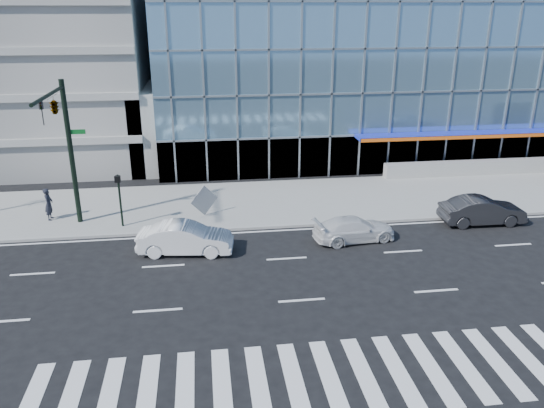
{
  "coord_description": "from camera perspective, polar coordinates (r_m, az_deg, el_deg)",
  "views": [
    {
      "loc": [
        -3.87,
        -23.26,
        11.69
      ],
      "look_at": [
        -0.33,
        3.0,
        1.79
      ],
      "focal_mm": 35.0,
      "sensor_mm": 36.0,
      "label": 1
    }
  ],
  "objects": [
    {
      "name": "ground",
      "position": [
        26.32,
        1.58,
        -5.89
      ],
      "size": [
        160.0,
        160.0,
        0.0
      ],
      "primitive_type": "plane",
      "color": "black",
      "rests_on": "ground"
    },
    {
      "name": "dark_sedan",
      "position": [
        32.45,
        21.68,
        -0.67
      ],
      "size": [
        4.77,
        1.76,
        1.56
      ],
      "primitive_type": "imported",
      "rotation": [
        0.0,
        0.0,
        1.55
      ],
      "color": "black",
      "rests_on": "ground"
    },
    {
      "name": "sidewalk",
      "position": [
        33.57,
        -0.59,
        0.24
      ],
      "size": [
        120.0,
        8.0,
        0.15
      ],
      "primitive_type": "cube",
      "color": "gray",
      "rests_on": "ground"
    },
    {
      "name": "theatre_building",
      "position": [
        52.57,
        12.68,
        15.44
      ],
      "size": [
        42.0,
        26.0,
        15.0
      ],
      "primitive_type": "cube",
      "color": "#709CBA",
      "rests_on": "ground"
    },
    {
      "name": "white_sedan",
      "position": [
        26.96,
        -9.3,
        -3.67
      ],
      "size": [
        4.91,
        2.24,
        1.56
      ],
      "primitive_type": "imported",
      "rotation": [
        0.0,
        0.0,
        1.44
      ],
      "color": "white",
      "rests_on": "ground"
    },
    {
      "name": "tilted_panel",
      "position": [
        31.18,
        -7.3,
        0.4
      ],
      "size": [
        1.61,
        0.99,
        1.84
      ],
      "primitive_type": "cube",
      "rotation": [
        0.0,
        0.82,
        0.54
      ],
      "color": "#9F9F9F",
      "rests_on": "sidewalk"
    },
    {
      "name": "ramp_block",
      "position": [
        42.22,
        -10.52,
        8.27
      ],
      "size": [
        6.0,
        8.0,
        6.0
      ],
      "primitive_type": "cube",
      "color": "gray",
      "rests_on": "ground"
    },
    {
      "name": "traffic_signal",
      "position": [
        29.26,
        -21.87,
        8.14
      ],
      "size": [
        1.14,
        5.74,
        8.0
      ],
      "color": "black",
      "rests_on": "sidewalk"
    },
    {
      "name": "ped_signal_post",
      "position": [
        30.13,
        -16.11,
        1.18
      ],
      "size": [
        0.3,
        0.33,
        3.0
      ],
      "color": "black",
      "rests_on": "sidewalk"
    },
    {
      "name": "parking_garage",
      "position": [
        51.86,
        -27.0,
        16.52
      ],
      "size": [
        24.0,
        24.0,
        20.0
      ],
      "primitive_type": "cube",
      "color": "gray",
      "rests_on": "ground"
    },
    {
      "name": "white_suv",
      "position": [
        28.39,
        8.84,
        -2.68
      ],
      "size": [
        4.59,
        2.34,
        1.28
      ],
      "primitive_type": "imported",
      "rotation": [
        0.0,
        0.0,
        1.7
      ],
      "color": "silver",
      "rests_on": "ground"
    },
    {
      "name": "pedestrian",
      "position": [
        32.88,
        -22.89,
        -0.01
      ],
      "size": [
        0.46,
        0.69,
        1.87
      ],
      "primitive_type": "imported",
      "rotation": [
        0.0,
        0.0,
        1.55
      ],
      "color": "black",
      "rests_on": "sidewalk"
    }
  ]
}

